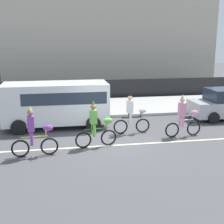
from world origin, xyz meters
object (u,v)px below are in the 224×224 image
(parked_van_white, at_px, (57,101))
(parade_cyclist_pink, at_px, (184,118))
(parade_cyclist_purple, at_px, (35,134))
(parade_cyclist_zebra, at_px, (132,115))
(parade_cyclist_lime, at_px, (96,127))

(parked_van_white, bearing_deg, parade_cyclist_pink, -24.96)
(parade_cyclist_purple, relative_size, parked_van_white, 0.38)
(parade_cyclist_zebra, relative_size, parked_van_white, 0.38)
(parade_cyclist_lime, relative_size, parked_van_white, 0.38)
(parade_cyclist_purple, bearing_deg, parade_cyclist_zebra, 27.15)
(parade_cyclist_pink, xyz_separation_m, parked_van_white, (-5.47, 2.55, 0.44))
(parade_cyclist_purple, relative_size, parade_cyclist_lime, 1.00)
(parade_cyclist_lime, height_order, parade_cyclist_zebra, same)
(parade_cyclist_lime, xyz_separation_m, parade_cyclist_zebra, (1.85, 1.55, 0.00))
(parade_cyclist_lime, bearing_deg, parade_cyclist_purple, -165.52)
(parked_van_white, bearing_deg, parade_cyclist_purple, -102.79)
(parade_cyclist_pink, relative_size, parked_van_white, 0.38)
(parade_cyclist_purple, xyz_separation_m, parked_van_white, (0.87, 3.84, 0.44))
(parade_cyclist_purple, distance_m, parade_cyclist_pink, 6.47)
(parade_cyclist_lime, bearing_deg, parked_van_white, 114.75)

